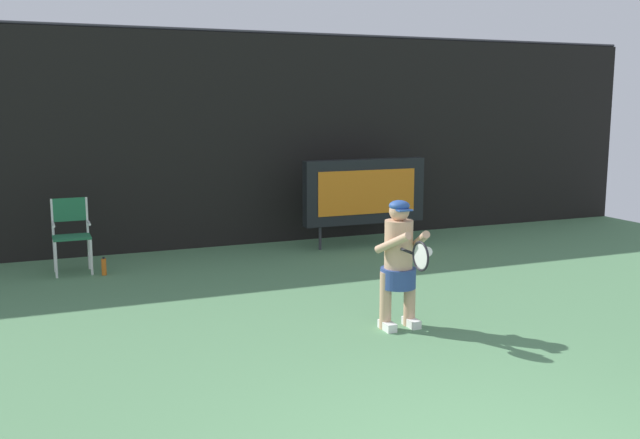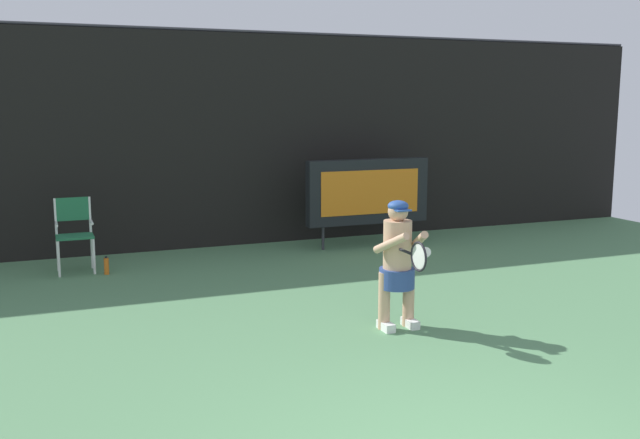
# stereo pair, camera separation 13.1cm
# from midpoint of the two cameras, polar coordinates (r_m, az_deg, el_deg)

# --- Properties ---
(backdrop_screen) EXTENTS (18.00, 0.12, 3.66)m
(backdrop_screen) POSITION_cam_midpoint_polar(r_m,az_deg,el_deg) (12.22, -9.50, 6.17)
(backdrop_screen) COLOR black
(backdrop_screen) RESTS_ON ground
(scoreboard) EXTENTS (2.20, 0.21, 1.50)m
(scoreboard) POSITION_cam_midpoint_polar(r_m,az_deg,el_deg) (12.24, 4.14, 2.22)
(scoreboard) COLOR black
(scoreboard) RESTS_ON ground
(umpire_chair) EXTENTS (0.52, 0.44, 1.08)m
(umpire_chair) POSITION_cam_midpoint_polar(r_m,az_deg,el_deg) (10.99, -18.65, -0.80)
(umpire_chair) COLOR white
(umpire_chair) RESTS_ON ground
(water_bottle) EXTENTS (0.07, 0.07, 0.27)m
(water_bottle) POSITION_cam_midpoint_polar(r_m,az_deg,el_deg) (10.77, -16.29, -3.57)
(water_bottle) COLOR orange
(water_bottle) RESTS_ON ground
(tennis_player) EXTENTS (0.54, 0.62, 1.42)m
(tennis_player) POSITION_cam_midpoint_polar(r_m,az_deg,el_deg) (7.84, 6.68, -3.25)
(tennis_player) COLOR white
(tennis_player) RESTS_ON ground
(tennis_racket) EXTENTS (0.03, 0.60, 0.31)m
(tennis_racket) POSITION_cam_midpoint_polar(r_m,az_deg,el_deg) (7.36, 8.27, -2.91)
(tennis_racket) COLOR black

